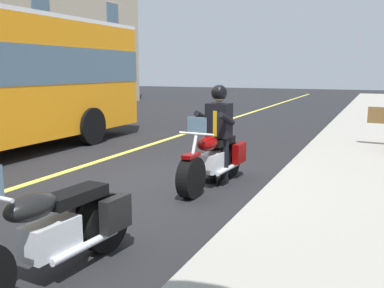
{
  "coord_description": "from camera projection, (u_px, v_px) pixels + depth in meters",
  "views": [
    {
      "loc": [
        6.58,
        3.61,
        1.99
      ],
      "look_at": [
        0.12,
        0.72,
        0.75
      ],
      "focal_mm": 39.6,
      "sensor_mm": 36.0,
      "label": 1
    }
  ],
  "objects": [
    {
      "name": "motorcycle_main",
      "position": [
        214.0,
        160.0,
        7.33
      ],
      "size": [
        2.22,
        0.67,
        1.26
      ],
      "color": "black",
      "rests_on": "ground_plane"
    },
    {
      "name": "rider_main",
      "position": [
        219.0,
        125.0,
        7.4
      ],
      "size": [
        0.64,
        0.57,
        1.74
      ],
      "color": "black",
      "rests_on": "ground_plane"
    },
    {
      "name": "ground_plane",
      "position": [
        159.0,
        181.0,
        7.71
      ],
      "size": [
        80.0,
        80.0,
        0.0
      ],
      "primitive_type": "plane",
      "color": "black"
    },
    {
      "name": "lane_center_stripe",
      "position": [
        71.0,
        170.0,
        8.51
      ],
      "size": [
        60.0,
        0.16,
        0.01
      ],
      "primitive_type": "cube",
      "color": "#E5DB4C",
      "rests_on": "ground_plane"
    },
    {
      "name": "motorcycle_parked",
      "position": [
        55.0,
        233.0,
        4.05
      ],
      "size": [
        2.22,
        0.7,
        1.26
      ],
      "color": "black",
      "rests_on": "ground_plane"
    }
  ]
}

